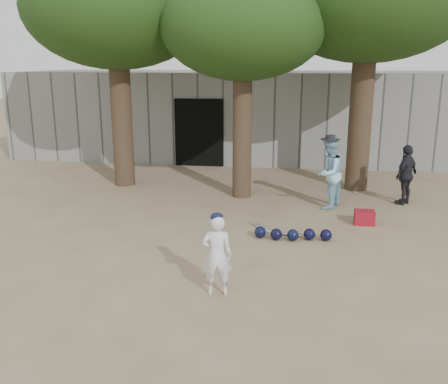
% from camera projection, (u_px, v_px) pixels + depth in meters
% --- Properties ---
extents(ground, '(70.00, 70.00, 0.00)m').
position_uv_depth(ground, '(183.00, 256.00, 8.95)').
color(ground, '#937C5E').
rests_on(ground, ground).
extents(boy_player, '(0.49, 0.36, 1.24)m').
position_uv_depth(boy_player, '(217.00, 255.00, 7.34)').
color(boy_player, white).
rests_on(boy_player, ground).
extents(spectator_blue, '(0.91, 1.00, 1.66)m').
position_uv_depth(spectator_blue, '(328.00, 173.00, 11.68)').
color(spectator_blue, '#94CCE4').
rests_on(spectator_blue, ground).
extents(spectator_dark, '(0.82, 0.89, 1.46)m').
position_uv_depth(spectator_dark, '(406.00, 175.00, 12.00)').
color(spectator_dark, black).
rests_on(spectator_dark, ground).
extents(red_bag, '(0.43, 0.33, 0.30)m').
position_uv_depth(red_bag, '(364.00, 217.00, 10.65)').
color(red_bag, maroon).
rests_on(red_bag, ground).
extents(back_building, '(16.00, 5.24, 3.00)m').
position_uv_depth(back_building, '(244.00, 113.00, 18.45)').
color(back_building, gray).
rests_on(back_building, ground).
extents(helmet_row, '(1.51, 0.33, 0.23)m').
position_uv_depth(helmet_row, '(293.00, 234.00, 9.73)').
color(helmet_row, black).
rests_on(helmet_row, ground).
extents(bat_pile, '(1.09, 0.82, 0.06)m').
position_uv_depth(bat_pile, '(270.00, 230.00, 10.22)').
color(bat_pile, silver).
rests_on(bat_pile, ground).
extents(tree_row, '(11.40, 5.80, 6.69)m').
position_uv_depth(tree_row, '(253.00, 7.00, 12.44)').
color(tree_row, brown).
rests_on(tree_row, ground).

